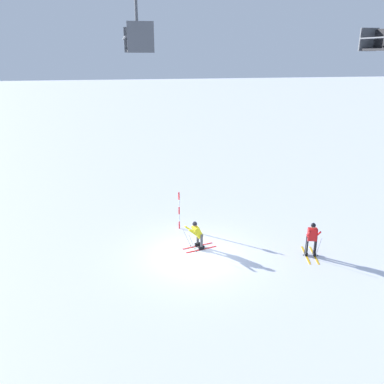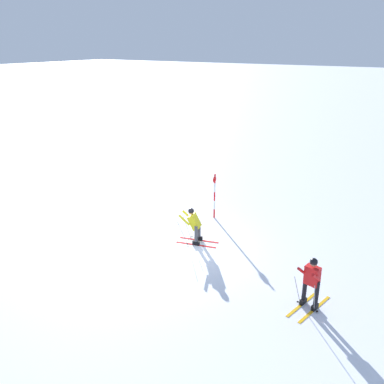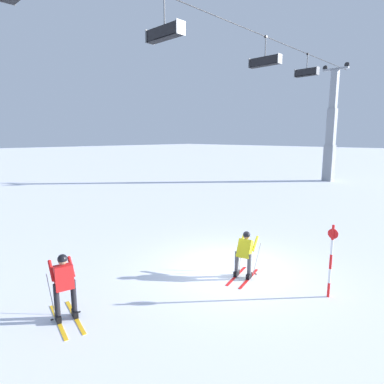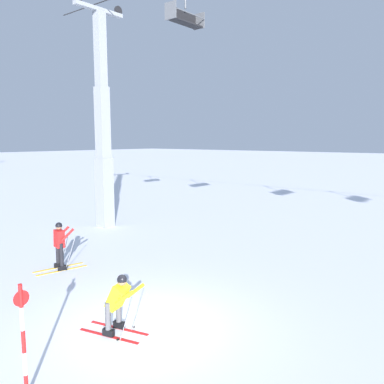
# 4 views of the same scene
# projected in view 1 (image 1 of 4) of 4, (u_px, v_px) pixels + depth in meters

# --- Properties ---
(ground_plane) EXTENTS (260.00, 260.00, 0.00)m
(ground_plane) POSITION_uv_depth(u_px,v_px,m) (196.00, 255.00, 18.93)
(ground_plane) COLOR white
(skier_carving_main) EXTENTS (1.70, 0.97, 1.57)m
(skier_carving_main) POSITION_uv_depth(u_px,v_px,m) (197.00, 233.00, 19.33)
(skier_carving_main) COLOR red
(skier_carving_main) RESTS_ON ground_plane
(chairlift_seat_second) EXTENTS (0.61, 2.30, 2.07)m
(chairlift_seat_second) POSITION_uv_depth(u_px,v_px,m) (140.00, 39.00, 9.57)
(chairlift_seat_second) COLOR black
(trail_marker_pole) EXTENTS (0.07, 0.28, 2.08)m
(trail_marker_pole) POSITION_uv_depth(u_px,v_px,m) (179.00, 209.00, 21.47)
(trail_marker_pole) COLOR red
(trail_marker_pole) RESTS_ON ground_plane
(skier_distant_uphill) EXTENTS (0.87, 1.83, 1.69)m
(skier_distant_uphill) POSITION_uv_depth(u_px,v_px,m) (312.00, 237.00, 18.61)
(skier_distant_uphill) COLOR yellow
(skier_distant_uphill) RESTS_ON ground_plane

